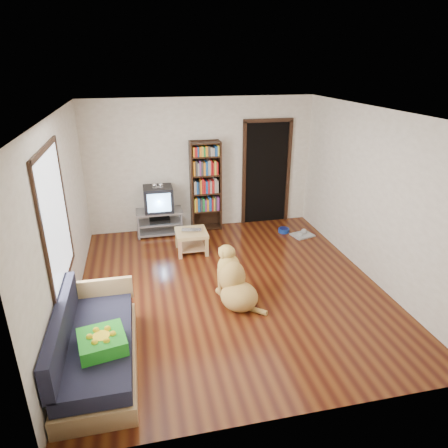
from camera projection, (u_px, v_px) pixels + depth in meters
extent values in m
plane|color=#5B2A0F|center=(230.00, 286.00, 6.15)|extent=(5.00, 5.00, 0.00)
plane|color=white|center=(231.00, 112.00, 5.16)|extent=(5.00, 5.00, 0.00)
plane|color=silver|center=(201.00, 165.00, 7.91)|extent=(4.50, 0.00, 4.50)
plane|color=silver|center=(297.00, 304.00, 3.40)|extent=(4.50, 0.00, 4.50)
plane|color=silver|center=(63.00, 219.00, 5.21)|extent=(0.00, 5.00, 5.00)
plane|color=silver|center=(373.00, 196.00, 6.10)|extent=(0.00, 5.00, 5.00)
cube|color=#1B9527|center=(102.00, 342.00, 4.17)|extent=(0.55, 0.55, 0.16)
imported|color=silver|center=(191.00, 231.00, 7.08)|extent=(0.39, 0.29, 0.03)
cylinder|color=navy|center=(284.00, 230.00, 8.06)|extent=(0.22, 0.22, 0.08)
cube|color=#A3A3A3|center=(302.00, 235.00, 7.91)|extent=(0.47, 0.41, 0.03)
cube|color=white|center=(55.00, 219.00, 4.68)|extent=(0.02, 1.30, 1.60)
cube|color=black|center=(44.00, 149.00, 4.37)|extent=(0.03, 1.42, 0.06)
cube|color=black|center=(66.00, 280.00, 5.00)|extent=(0.03, 1.42, 0.06)
cube|color=black|center=(44.00, 244.00, 4.05)|extent=(0.03, 0.06, 1.70)
cube|color=black|center=(64.00, 200.00, 5.32)|extent=(0.03, 0.06, 1.70)
cube|color=black|center=(266.00, 174.00, 8.26)|extent=(0.90, 0.02, 2.10)
cube|color=black|center=(244.00, 175.00, 8.15)|extent=(0.07, 0.05, 2.14)
cube|color=black|center=(288.00, 172.00, 8.35)|extent=(0.07, 0.05, 2.14)
cube|color=black|center=(269.00, 120.00, 7.84)|extent=(1.03, 0.05, 0.07)
cube|color=#99999E|center=(159.00, 211.00, 7.82)|extent=(0.90, 0.45, 0.04)
cube|color=#99999E|center=(160.00, 222.00, 7.91)|extent=(0.86, 0.42, 0.03)
cube|color=#99999E|center=(160.00, 231.00, 7.98)|extent=(0.90, 0.45, 0.04)
cylinder|color=#99999E|center=(139.00, 228.00, 7.64)|extent=(0.04, 0.04, 0.50)
cylinder|color=#99999E|center=(182.00, 224.00, 7.81)|extent=(0.04, 0.04, 0.50)
cylinder|color=#99999E|center=(138.00, 220.00, 8.01)|extent=(0.04, 0.04, 0.50)
cylinder|color=#99999E|center=(180.00, 217.00, 8.17)|extent=(0.04, 0.04, 0.50)
cube|color=black|center=(160.00, 220.00, 7.89)|extent=(0.40, 0.30, 0.07)
cube|color=black|center=(158.00, 199.00, 7.72)|extent=(0.55, 0.48, 0.48)
cube|color=black|center=(158.00, 196.00, 7.90)|extent=(0.40, 0.14, 0.36)
cube|color=#8CBFF2|center=(159.00, 203.00, 7.50)|extent=(0.44, 0.02, 0.36)
cube|color=silver|center=(158.00, 187.00, 7.58)|extent=(0.20, 0.07, 0.02)
sphere|color=silver|center=(154.00, 185.00, 7.55)|extent=(0.09, 0.09, 0.09)
sphere|color=silver|center=(161.00, 185.00, 7.58)|extent=(0.09, 0.09, 0.09)
cube|color=black|center=(191.00, 187.00, 7.87)|extent=(0.03, 0.30, 1.80)
cube|color=black|center=(220.00, 186.00, 7.99)|extent=(0.03, 0.30, 1.80)
cube|color=black|center=(204.00, 184.00, 8.06)|extent=(0.60, 0.02, 1.80)
cube|color=black|center=(206.00, 227.00, 8.26)|extent=(0.56, 0.28, 0.02)
cube|color=black|center=(206.00, 210.00, 8.12)|extent=(0.56, 0.28, 0.03)
cube|color=black|center=(206.00, 193.00, 7.98)|extent=(0.56, 0.28, 0.02)
cube|color=black|center=(205.00, 175.00, 7.84)|extent=(0.56, 0.28, 0.02)
cube|color=black|center=(205.00, 156.00, 7.70)|extent=(0.56, 0.28, 0.02)
cube|color=black|center=(205.00, 143.00, 7.60)|extent=(0.56, 0.28, 0.02)
cube|color=tan|center=(100.00, 360.00, 4.48)|extent=(0.80, 1.80, 0.22)
cube|color=#1E1E2D|center=(97.00, 344.00, 4.40)|extent=(0.74, 1.74, 0.18)
cube|color=#1E1E2D|center=(61.00, 328.00, 4.23)|extent=(0.12, 1.74, 0.40)
cube|color=tan|center=(101.00, 290.00, 5.11)|extent=(0.80, 0.06, 0.30)
cube|color=#DABB70|center=(191.00, 233.00, 7.12)|extent=(0.55, 0.55, 0.06)
cube|color=tan|center=(192.00, 246.00, 7.23)|extent=(0.45, 0.45, 0.03)
cube|color=tan|center=(180.00, 250.00, 6.94)|extent=(0.06, 0.06, 0.34)
cube|color=tan|center=(207.00, 247.00, 7.03)|extent=(0.06, 0.06, 0.34)
cube|color=tan|center=(177.00, 239.00, 7.36)|extent=(0.06, 0.06, 0.34)
cube|color=tan|center=(202.00, 237.00, 7.46)|extent=(0.06, 0.06, 0.34)
ellipsoid|color=#B88847|center=(239.00, 296.00, 5.59)|extent=(0.65, 0.68, 0.38)
ellipsoid|color=#B68A46|center=(232.00, 277.00, 5.68)|extent=(0.47, 0.50, 0.50)
ellipsoid|color=tan|center=(229.00, 266.00, 5.72)|extent=(0.40, 0.37, 0.36)
ellipsoid|color=tan|center=(227.00, 252.00, 5.69)|extent=(0.30, 0.31, 0.22)
ellipsoid|color=tan|center=(223.00, 251.00, 5.80)|extent=(0.15, 0.22, 0.09)
sphere|color=black|center=(220.00, 248.00, 5.88)|extent=(0.04, 0.04, 0.04)
ellipsoid|color=tan|center=(223.00, 256.00, 5.62)|extent=(0.08, 0.09, 0.15)
ellipsoid|color=tan|center=(233.00, 253.00, 5.70)|extent=(0.08, 0.09, 0.15)
cylinder|color=tan|center=(220.00, 282.00, 5.87)|extent=(0.11, 0.14, 0.42)
cylinder|color=#B68246|center=(230.00, 279.00, 5.94)|extent=(0.11, 0.14, 0.42)
sphere|color=gold|center=(219.00, 291.00, 5.98)|extent=(0.11, 0.11, 0.11)
sphere|color=gold|center=(228.00, 288.00, 6.05)|extent=(0.11, 0.11, 0.11)
cylinder|color=tan|center=(255.00, 310.00, 5.51)|extent=(0.31, 0.30, 0.08)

